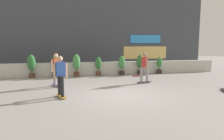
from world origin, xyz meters
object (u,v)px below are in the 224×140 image
at_px(potted_plant_2, 76,64).
at_px(potted_plant_3, 98,65).
at_px(potted_plant_1, 55,65).
at_px(skateboard_near_camera, 138,75).
at_px(skater_by_wall_right, 60,75).
at_px(skater_mid_plaza, 144,66).
at_px(potted_plant_5, 140,63).
at_px(skater_far_right, 56,68).
at_px(potted_plant_6, 159,65).
at_px(potted_plant_0, 31,64).
at_px(potted_plant_4, 122,64).

distance_m(potted_plant_2, potted_plant_3, 1.48).
height_order(potted_plant_1, skateboard_near_camera, potted_plant_1).
bearing_deg(potted_plant_1, skater_by_wall_right, -84.22).
bearing_deg(skateboard_near_camera, skater_mid_plaza, -100.99).
distance_m(potted_plant_5, skater_far_right, 6.45).
xyz_separation_m(potted_plant_5, potted_plant_6, (1.50, 0.00, -0.15)).
bearing_deg(potted_plant_0, potted_plant_5, 0.00).
height_order(potted_plant_2, skater_far_right, skater_far_right).
bearing_deg(potted_plant_0, skater_far_right, -61.48).
height_order(potted_plant_2, potted_plant_6, potted_plant_2).
xyz_separation_m(skater_far_right, skater_mid_plaza, (4.72, -0.04, 0.00)).
bearing_deg(potted_plant_4, skater_far_right, -143.48).
bearing_deg(skater_by_wall_right, skater_far_right, 97.23).
distance_m(potted_plant_1, skater_by_wall_right, 5.44).
bearing_deg(skateboard_near_camera, potted_plant_1, 171.37).
height_order(potted_plant_5, skateboard_near_camera, potted_plant_5).
bearing_deg(potted_plant_2, skater_far_right, -109.63).
relative_size(potted_plant_2, skater_mid_plaza, 0.88).
relative_size(skater_far_right, skater_mid_plaza, 1.00).
bearing_deg(potted_plant_4, potted_plant_5, -0.00).
distance_m(potted_plant_0, potted_plant_3, 4.32).
relative_size(potted_plant_2, potted_plant_4, 1.10).
bearing_deg(potted_plant_4, potted_plant_3, -180.00).
distance_m(potted_plant_6, skateboard_near_camera, 2.19).
xyz_separation_m(potted_plant_0, potted_plant_1, (1.46, 0.00, -0.06)).
distance_m(potted_plant_2, skater_far_right, 3.36).
xyz_separation_m(potted_plant_0, potted_plant_5, (7.34, 0.00, -0.07)).
relative_size(potted_plant_4, skater_by_wall_right, 0.80).
distance_m(potted_plant_4, skater_far_right, 5.32).
bearing_deg(potted_plant_1, skateboard_near_camera, -8.63).
bearing_deg(potted_plant_2, potted_plant_0, 180.00).
bearing_deg(potted_plant_3, potted_plant_5, 0.00).
relative_size(potted_plant_3, potted_plant_4, 0.96).
distance_m(potted_plant_0, potted_plant_5, 7.34).
height_order(potted_plant_2, skater_by_wall_right, skater_by_wall_right).
relative_size(potted_plant_3, skater_far_right, 0.77).
bearing_deg(skater_by_wall_right, potted_plant_0, 110.32).
bearing_deg(skater_far_right, potted_plant_3, 50.52).
bearing_deg(skater_by_wall_right, potted_plant_6, 38.36).
xyz_separation_m(potted_plant_0, skater_mid_plaza, (6.44, -3.20, 0.07)).
relative_size(potted_plant_4, skateboard_near_camera, 1.66).
height_order(potted_plant_5, skater_by_wall_right, skater_by_wall_right).
relative_size(potted_plant_6, skater_by_wall_right, 0.72).
xyz_separation_m(skater_far_right, skateboard_near_camera, (5.18, 2.33, -0.88)).
distance_m(potted_plant_0, skater_by_wall_right, 5.77).
xyz_separation_m(potted_plant_6, skater_by_wall_right, (-6.83, -5.41, 0.29)).
bearing_deg(potted_plant_5, skater_by_wall_right, -134.59).
distance_m(potted_plant_3, skater_by_wall_right, 5.89).
height_order(potted_plant_2, skateboard_near_camera, potted_plant_2).
height_order(potted_plant_2, potted_plant_4, potted_plant_2).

